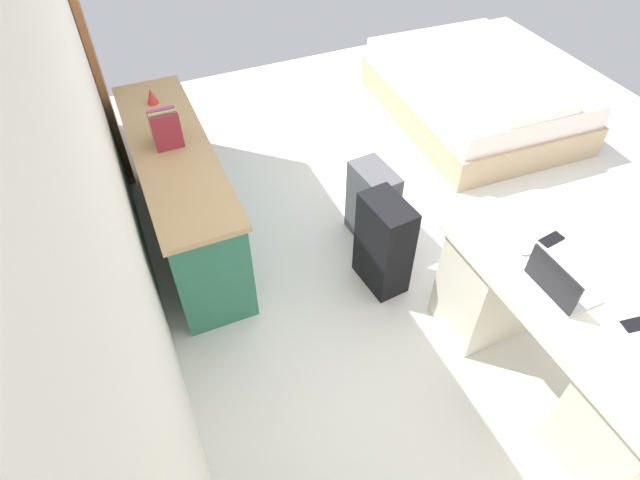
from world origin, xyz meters
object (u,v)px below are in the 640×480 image
at_px(suitcase_black, 384,244).
at_px(figurine_small, 151,96).
at_px(computer_mouse, 527,250).
at_px(cell_phone_by_mouse, 552,239).
at_px(bed, 475,94).
at_px(credenza, 183,194).
at_px(suitcase_spare_grey, 372,204).
at_px(desk, 558,341).
at_px(laptop, 559,284).
at_px(cell_phone_near_laptop, 637,324).

xyz_separation_m(suitcase_black, figurine_small, (1.49, 1.07, 0.50)).
height_order(computer_mouse, figurine_small, figurine_small).
relative_size(cell_phone_by_mouse, figurine_small, 1.24).
distance_m(bed, cell_phone_by_mouse, 2.45).
distance_m(credenza, suitcase_spare_grey, 1.31).
distance_m(desk, suitcase_spare_grey, 1.49).
height_order(suitcase_spare_grey, computer_mouse, computer_mouse).
height_order(suitcase_spare_grey, laptop, laptop).
distance_m(suitcase_spare_grey, cell_phone_by_mouse, 1.26).
xyz_separation_m(laptop, computer_mouse, (0.26, -0.04, -0.03)).
relative_size(suitcase_spare_grey, figurine_small, 5.32).
xyz_separation_m(desk, bed, (2.48, -1.27, -0.15)).
bearing_deg(bed, suitcase_black, 129.73).
bearing_deg(cell_phone_near_laptop, figurine_small, 40.60).
height_order(desk, cell_phone_near_laptop, cell_phone_near_laptop).
xyz_separation_m(suitcase_spare_grey, cell_phone_near_laptop, (-1.67, -0.45, 0.46)).
bearing_deg(suitcase_black, figurine_small, 29.93).
bearing_deg(bed, cell_phone_near_laptop, 156.93).
distance_m(credenza, suitcase_black, 1.41).
xyz_separation_m(desk, cell_phone_by_mouse, (0.37, -0.13, 0.36)).
bearing_deg(bed, desk, 152.92).
bearing_deg(computer_mouse, cell_phone_near_laptop, -164.76).
distance_m(desk, suitcase_black, 1.14).
xyz_separation_m(bed, cell_phone_by_mouse, (-2.11, 1.13, 0.51)).
bearing_deg(desk, laptop, 41.38).
xyz_separation_m(bed, figurine_small, (0.05, 2.80, 0.60)).
bearing_deg(figurine_small, computer_mouse, -145.52).
bearing_deg(suitcase_spare_grey, suitcase_black, 156.56).
relative_size(credenza, figurine_small, 16.36).
relative_size(desk, computer_mouse, 14.47).
height_order(credenza, computer_mouse, credenza).
bearing_deg(credenza, computer_mouse, -137.22).
bearing_deg(bed, suitcase_spare_grey, 122.76).
distance_m(cell_phone_by_mouse, figurine_small, 2.73).
height_order(laptop, cell_phone_by_mouse, laptop).
bearing_deg(bed, cell_phone_by_mouse, 151.76).
bearing_deg(figurine_small, desk, -148.71).
bearing_deg(figurine_small, laptop, -149.14).
bearing_deg(laptop, cell_phone_near_laptop, -146.94).
distance_m(suitcase_black, cell_phone_near_laptop, 1.44).
xyz_separation_m(cell_phone_by_mouse, figurine_small, (2.16, 1.67, 0.09)).
bearing_deg(suitcase_black, suitcase_spare_grey, -23.98).
bearing_deg(laptop, desk, -138.62).
bearing_deg(cell_phone_by_mouse, bed, -36.24).
relative_size(suitcase_spare_grey, laptop, 1.87).
bearing_deg(suitcase_black, laptop, -163.21).
bearing_deg(laptop, computer_mouse, -8.37).
relative_size(suitcase_black, figurine_small, 6.16).
height_order(desk, laptop, laptop).
height_order(laptop, cell_phone_near_laptop, laptop).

